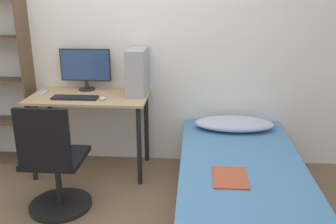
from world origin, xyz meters
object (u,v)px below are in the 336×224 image
(office_chair, at_px, (54,171))
(pc_tower, at_px, (137,72))
(bed, at_px, (240,186))
(monitor, at_px, (85,67))
(keyboard, at_px, (75,98))

(office_chair, relative_size, pc_tower, 2.14)
(office_chair, xyz_separation_m, bed, (1.45, 0.11, -0.13))
(office_chair, height_order, monitor, monitor)
(monitor, bearing_deg, pc_tower, -11.71)
(bed, height_order, pc_tower, pc_tower)
(bed, xyz_separation_m, pc_tower, (-0.91, 0.72, 0.75))
(bed, bearing_deg, monitor, 150.06)
(monitor, bearing_deg, office_chair, -91.23)
(bed, xyz_separation_m, keyboard, (-1.45, 0.51, 0.55))
(keyboard, height_order, pc_tower, pc_tower)
(office_chair, distance_m, monitor, 1.13)
(office_chair, height_order, pc_tower, pc_tower)
(monitor, bearing_deg, bed, -29.94)
(bed, relative_size, monitor, 3.75)
(office_chair, bearing_deg, keyboard, 89.88)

